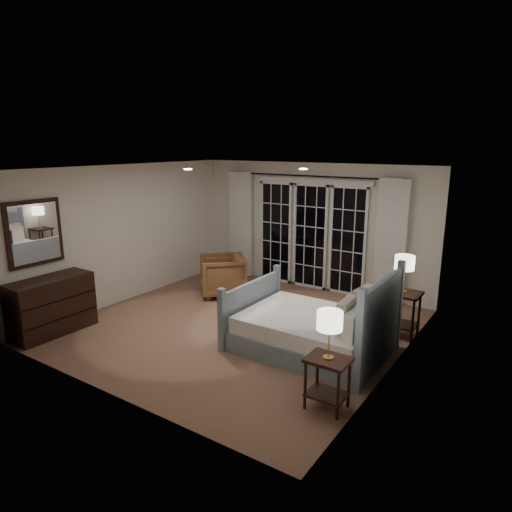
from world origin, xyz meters
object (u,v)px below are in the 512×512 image
Objects in this scene: nightstand_left at (327,376)px; lamp_right at (405,263)px; bed at (315,330)px; lamp_left at (330,321)px; armchair at (223,275)px; nightstand_right at (401,307)px; dresser at (52,306)px.

nightstand_left is 2.52m from lamp_right.
lamp_right reaches higher than nightstand_left.
bed is 1.67m from lamp_right.
lamp_left is 0.64× the size of armchair.
bed is 3.83× the size of lamp_left.
bed is at bearing 122.15° from nightstand_left.
lamp_right is at bearing 26.57° from nightstand_right.
lamp_left reaches higher than nightstand_left.
bed reaches higher than nightstand_left.
bed is 1.46m from nightstand_right.
nightstand_left is 0.49× the size of dresser.
armchair is at bearing 179.25° from lamp_right.
bed reaches higher than nightstand_right.
nightstand_left is 1.08× the size of lamp_right.
armchair is (-2.59, 1.21, 0.07)m from bed.
lamp_right is at bearing 45.71° from armchair.
nightstand_left is 1.11× the size of lamp_left.
dresser is (-4.43, -0.45, -0.59)m from lamp_left.
lamp_left reaches higher than nightstand_right.
nightstand_right is 3.44m from armchair.
lamp_left is (-0.08, -2.40, 0.56)m from nightstand_right.
nightstand_right reaches higher than nightstand_left.
nightstand_right is at bearing 88.08° from nightstand_left.
nightstand_left is at bearing 5.87° from dresser.
dresser is at bearing -147.64° from lamp_right.
dresser reaches higher than armchair.
dresser is at bearing -174.13° from nightstand_left.
lamp_left reaches higher than armchair.
dresser reaches higher than nightstand_right.
armchair is 3.09m from dresser.
nightstand_left is at bearing -57.85° from bed.
nightstand_left is 4.16m from armchair.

